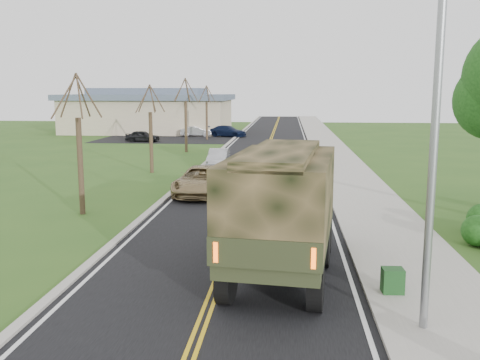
# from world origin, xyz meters

# --- Properties ---
(ground) EXTENTS (160.00, 160.00, 0.00)m
(ground) POSITION_xyz_m (0.00, 0.00, 0.00)
(ground) COLOR #2C501A
(ground) RESTS_ON ground
(road) EXTENTS (8.00, 120.00, 0.01)m
(road) POSITION_xyz_m (0.00, 40.00, 0.01)
(road) COLOR black
(road) RESTS_ON ground
(curb_right) EXTENTS (0.30, 120.00, 0.12)m
(curb_right) POSITION_xyz_m (4.15, 40.00, 0.06)
(curb_right) COLOR #9E998E
(curb_right) RESTS_ON ground
(sidewalk_right) EXTENTS (3.20, 120.00, 0.10)m
(sidewalk_right) POSITION_xyz_m (5.90, 40.00, 0.05)
(sidewalk_right) COLOR #9E998E
(sidewalk_right) RESTS_ON ground
(curb_left) EXTENTS (0.30, 120.00, 0.10)m
(curb_left) POSITION_xyz_m (-4.15, 40.00, 0.05)
(curb_left) COLOR #9E998E
(curb_left) RESTS_ON ground
(street_light) EXTENTS (1.65, 0.22, 8.00)m
(street_light) POSITION_xyz_m (4.90, -0.50, 4.43)
(street_light) COLOR gray
(street_light) RESTS_ON ground
(bare_tree_a) EXTENTS (1.93, 2.26, 6.08)m
(bare_tree_a) POSITION_xyz_m (-7.00, 10.00, 2.63)
(bare_tree_a) COLOR #38281C
(bare_tree_a) RESTS_ON ground
(bare_tree_b) EXTENTS (1.83, 2.14, 5.73)m
(bare_tree_b) POSITION_xyz_m (-7.00, 22.00, 2.48)
(bare_tree_b) COLOR #38281C
(bare_tree_b) RESTS_ON ground
(bare_tree_c) EXTENTS (2.04, 2.39, 6.42)m
(bare_tree_c) POSITION_xyz_m (-7.00, 34.00, 2.78)
(bare_tree_c) COLOR #38281C
(bare_tree_c) RESTS_ON ground
(bare_tree_d) EXTENTS (1.88, 2.20, 5.91)m
(bare_tree_d) POSITION_xyz_m (-7.00, 46.00, 2.55)
(bare_tree_d) COLOR #38281C
(bare_tree_d) RESTS_ON ground
(commercial_building) EXTENTS (25.50, 21.50, 5.65)m
(commercial_building) POSITION_xyz_m (-15.98, 55.97, 2.69)
(commercial_building) COLOR tan
(commercial_building) RESTS_ON ground
(military_truck) EXTENTS (3.47, 7.80, 3.77)m
(military_truck) POSITION_xyz_m (1.82, 3.08, 2.16)
(military_truck) COLOR black
(military_truck) RESTS_ON ground
(suv_champagne) EXTENTS (2.52, 5.28, 1.45)m
(suv_champagne) POSITION_xyz_m (-2.51, 14.86, 0.73)
(suv_champagne) COLOR #937D53
(suv_champagne) RESTS_ON ground
(sedan_silver) EXTENTS (1.41, 3.83, 1.25)m
(sedan_silver) POSITION_xyz_m (-3.00, 25.27, 0.63)
(sedan_silver) COLOR #AFB0B4
(sedan_silver) RESTS_ON ground
(utility_box_far) EXTENTS (0.57, 0.47, 0.65)m
(utility_box_far) POSITION_xyz_m (4.70, 1.57, 0.43)
(utility_box_far) COLOR #18441A
(utility_box_far) RESTS_ON sidewalk_right
(lot_car_dark) EXTENTS (3.59, 1.52, 1.21)m
(lot_car_dark) POSITION_xyz_m (-13.33, 42.79, 0.61)
(lot_car_dark) COLOR black
(lot_car_dark) RESTS_ON ground
(lot_car_silver) EXTENTS (3.85, 1.94, 1.21)m
(lot_car_silver) POSITION_xyz_m (-8.93, 50.00, 0.61)
(lot_car_silver) COLOR #AAA9AE
(lot_car_silver) RESTS_ON ground
(lot_car_navy) EXTENTS (4.84, 3.24, 1.30)m
(lot_car_navy) POSITION_xyz_m (-5.15, 49.99, 0.65)
(lot_car_navy) COLOR black
(lot_car_navy) RESTS_ON ground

